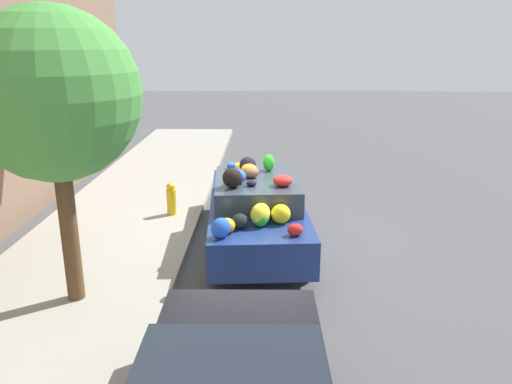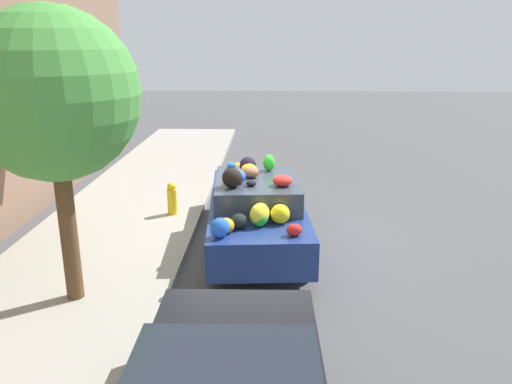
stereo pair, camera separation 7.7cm
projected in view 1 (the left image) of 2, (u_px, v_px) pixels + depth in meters
ground_plane at (249, 244)px, 9.48m from camera, size 60.00×60.00×0.00m
sidewalk_curb at (108, 240)px, 9.52m from camera, size 24.00×3.20×0.14m
street_tree at (54, 96)px, 6.40m from camera, size 2.26×2.26×4.04m
fire_hydrant at (171, 199)px, 10.61m from camera, size 0.20×0.20×0.70m
art_car at (256, 209)px, 9.21m from camera, size 4.45×1.96×1.67m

